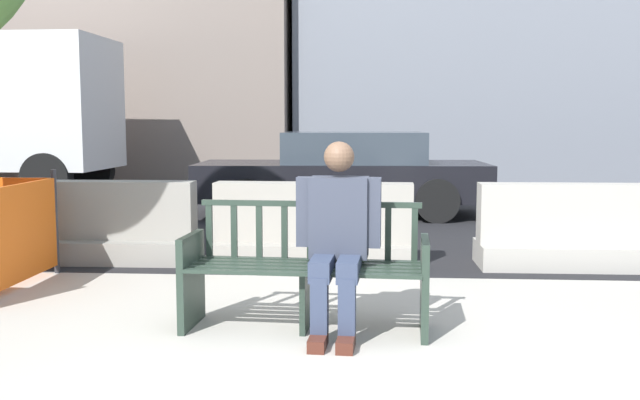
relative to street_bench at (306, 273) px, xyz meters
The scene contains 8 objects.
ground_plane 1.08m from the street_bench, 80.07° to the right, with size 200.00×200.00×0.00m, color #ADA89E.
street_asphalt 7.72m from the street_bench, 88.71° to the left, with size 120.00×12.00×0.01m, color black.
street_bench is the anchor object (origin of this frame).
seated_person 0.38m from the street_bench, 17.24° to the right, with size 0.59×0.74×1.31m.
jersey_barrier_centre 2.25m from the street_bench, 93.08° to the left, with size 2.02×0.74×0.84m.
jersey_barrier_left 3.30m from the street_bench, 135.68° to the left, with size 2.01×0.70×0.84m.
jersey_barrier_right 3.42m from the street_bench, 42.20° to the left, with size 2.00×0.69×0.84m.
car_sedan_far 6.18m from the street_bench, 89.41° to the left, with size 4.49×1.98×1.29m.
Camera 1 is at (0.25, -3.87, 1.45)m, focal length 40.00 mm.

